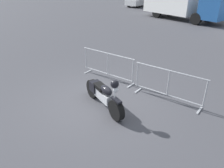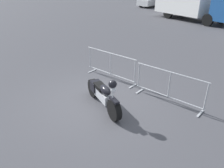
# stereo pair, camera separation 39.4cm
# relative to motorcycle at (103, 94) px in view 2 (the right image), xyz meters

# --- Properties ---
(ground_plane) EXTENTS (120.00, 120.00, 0.00)m
(ground_plane) POSITION_rel_motorcycle_xyz_m (-0.39, 0.05, -0.46)
(ground_plane) COLOR #424247
(motorcycle) EXTENTS (2.05, 0.84, 1.19)m
(motorcycle) POSITION_rel_motorcycle_xyz_m (0.00, 0.00, 0.00)
(motorcycle) COLOR black
(motorcycle) RESTS_ON ground
(crowd_barrier_near) EXTENTS (2.38, 0.58, 1.07)m
(crowd_barrier_near) POSITION_rel_motorcycle_xyz_m (-1.29, 1.65, 0.10)
(crowd_barrier_near) COLOR #9EA0A5
(crowd_barrier_near) RESTS_ON ground
(crowd_barrier_far) EXTENTS (2.38, 0.58, 1.07)m
(crowd_barrier_far) POSITION_rel_motorcycle_xyz_m (1.29, 1.65, 0.10)
(crowd_barrier_far) COLOR #9EA0A5
(crowd_barrier_far) RESTS_ON ground
(box_truck) EXTENTS (8.00, 3.76, 2.98)m
(box_truck) POSITION_rel_motorcycle_xyz_m (-4.95, 15.63, 1.18)
(box_truck) COLOR white
(box_truck) RESTS_ON ground
(parked_car_white) EXTENTS (1.74, 4.23, 1.43)m
(parked_car_white) POSITION_rel_motorcycle_xyz_m (-12.90, 21.01, 0.27)
(parked_car_white) COLOR white
(parked_car_white) RESTS_ON ground
(parked_car_black) EXTENTS (1.78, 4.34, 1.47)m
(parked_car_black) POSITION_rel_motorcycle_xyz_m (-9.77, 20.77, 0.29)
(parked_car_black) COLOR black
(parked_car_black) RESTS_ON ground
(parked_car_tan) EXTENTS (1.67, 4.08, 1.38)m
(parked_car_tan) POSITION_rel_motorcycle_xyz_m (-6.63, 20.62, 0.24)
(parked_car_tan) COLOR tan
(parked_car_tan) RESTS_ON ground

